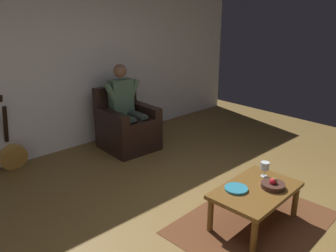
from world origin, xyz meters
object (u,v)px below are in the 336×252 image
object	(u,v)px
armchair	(127,127)
wine_glass_near	(265,167)
coffee_table	(256,194)
fruit_bowl	(273,185)
decorative_dish	(236,189)
guitar	(13,154)
person_seated	(126,105)

from	to	relation	value
armchair	wine_glass_near	size ratio (longest dim) A/B	5.72
coffee_table	fruit_bowl	world-z (taller)	fruit_bowl
fruit_bowl	armchair	bearing A→B (deg)	-92.80
wine_glass_near	fruit_bowl	xyz separation A→B (m)	(0.14, 0.19, -0.08)
armchair	coffee_table	bearing A→B (deg)	86.27
fruit_bowl	decorative_dish	bearing A→B (deg)	-36.86
armchair	wine_glass_near	xyz separation A→B (m)	(-0.02, 2.41, 0.17)
armchair	fruit_bowl	xyz separation A→B (m)	(0.13, 2.60, 0.09)
guitar	fruit_bowl	bearing A→B (deg)	115.84
armchair	wine_glass_near	distance (m)	2.41
armchair	person_seated	xyz separation A→B (m)	(0.00, 0.01, 0.35)
guitar	person_seated	bearing A→B (deg)	164.75
person_seated	guitar	bearing A→B (deg)	-12.93
armchair	guitar	size ratio (longest dim) A/B	0.93
armchair	decorative_dish	distance (m)	2.41
armchair	decorative_dish	size ratio (longest dim) A/B	4.14
fruit_bowl	coffee_table	bearing A→B (deg)	-36.15
wine_glass_near	decorative_dish	world-z (taller)	wine_glass_near
wine_glass_near	guitar	bearing A→B (deg)	-60.41
coffee_table	guitar	world-z (taller)	guitar
fruit_bowl	person_seated	bearing A→B (deg)	-92.80
person_seated	guitar	xyz separation A→B (m)	(1.59, -0.43, -0.47)
coffee_table	decorative_dish	bearing A→B (deg)	-37.46
person_seated	armchair	bearing A→B (deg)	-90.00
guitar	decorative_dish	distance (m)	3.04
armchair	person_seated	bearing A→B (deg)	90.00
person_seated	decorative_dish	xyz separation A→B (m)	(0.42, 2.37, -0.28)
coffee_table	guitar	size ratio (longest dim) A/B	0.93
person_seated	wine_glass_near	size ratio (longest dim) A/B	7.84
person_seated	wine_glass_near	distance (m)	2.41
fruit_bowl	wine_glass_near	bearing A→B (deg)	-127.07
armchair	guitar	bearing A→B (deg)	-12.67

